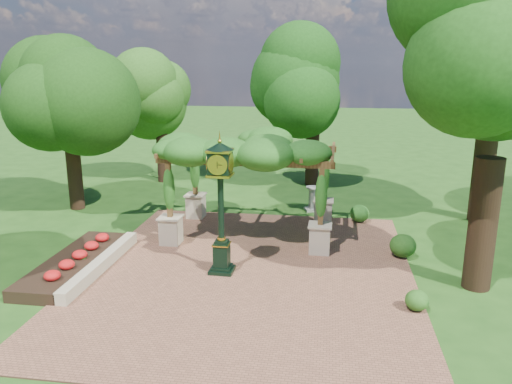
# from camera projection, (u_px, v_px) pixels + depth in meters

# --- Properties ---
(ground) EXTENTS (120.00, 120.00, 0.00)m
(ground) POSITION_uv_depth(u_px,v_px,m) (243.00, 286.00, 14.52)
(ground) COLOR #1E4714
(ground) RESTS_ON ground
(brick_plaza) EXTENTS (10.00, 12.00, 0.04)m
(brick_plaza) POSITION_uv_depth(u_px,v_px,m) (249.00, 272.00, 15.47)
(brick_plaza) COLOR brown
(brick_plaza) RESTS_ON ground
(border_wall) EXTENTS (0.35, 5.00, 0.40)m
(border_wall) POSITION_uv_depth(u_px,v_px,m) (101.00, 264.00, 15.60)
(border_wall) COLOR #C6B793
(border_wall) RESTS_ON ground
(flower_bed) EXTENTS (1.50, 5.00, 0.36)m
(flower_bed) POSITION_uv_depth(u_px,v_px,m) (75.00, 263.00, 15.73)
(flower_bed) COLOR red
(flower_bed) RESTS_ON ground
(pedestal_clock) EXTENTS (0.84, 0.84, 4.13)m
(pedestal_clock) POSITION_uv_depth(u_px,v_px,m) (221.00, 196.00, 14.84)
(pedestal_clock) COLOR black
(pedestal_clock) RESTS_ON brick_plaza
(pergola) EXTENTS (6.19, 3.97, 3.85)m
(pergola) POSITION_uv_depth(u_px,v_px,m) (251.00, 152.00, 18.17)
(pergola) COLOR #BCAB8C
(pergola) RESTS_ON brick_plaza
(sundial) EXTENTS (0.75, 0.75, 1.08)m
(sundial) POSITION_uv_depth(u_px,v_px,m) (312.00, 200.00, 21.82)
(sundial) COLOR #9C9D94
(sundial) RESTS_ON ground
(shrub_front) EXTENTS (0.73, 0.73, 0.55)m
(shrub_front) POSITION_uv_depth(u_px,v_px,m) (417.00, 300.00, 12.99)
(shrub_front) COLOR #265718
(shrub_front) RESTS_ON brick_plaza
(shrub_mid) EXTENTS (1.13, 1.13, 0.78)m
(shrub_mid) POSITION_uv_depth(u_px,v_px,m) (403.00, 246.00, 16.54)
(shrub_mid) COLOR #1F4814
(shrub_mid) RESTS_ON brick_plaza
(shrub_back) EXTENTS (0.96, 0.96, 0.70)m
(shrub_back) POSITION_uv_depth(u_px,v_px,m) (359.00, 213.00, 20.20)
(shrub_back) COLOR #28651D
(shrub_back) RESTS_ON brick_plaza
(tree_west_near) EXTENTS (4.41, 4.41, 7.41)m
(tree_west_near) POSITION_uv_depth(u_px,v_px,m) (67.00, 92.00, 21.02)
(tree_west_near) COLOR #392216
(tree_west_near) RESTS_ON ground
(tree_west_far) EXTENTS (3.62, 3.62, 7.17)m
(tree_west_far) POSITION_uv_depth(u_px,v_px,m) (160.00, 90.00, 26.13)
(tree_west_far) COLOR black
(tree_west_far) RESTS_ON ground
(tree_north) EXTENTS (4.51, 4.51, 7.98)m
(tree_north) POSITION_uv_depth(u_px,v_px,m) (314.00, 80.00, 25.27)
(tree_north) COLOR black
(tree_north) RESTS_ON ground
(tree_east_far) EXTENTS (5.38, 5.38, 11.95)m
(tree_east_far) POSITION_uv_depth(u_px,v_px,m) (502.00, 11.00, 18.62)
(tree_east_far) COLOR #322313
(tree_east_far) RESTS_ON ground
(tree_east_near) EXTENTS (4.26, 4.26, 9.87)m
(tree_east_near) POSITION_uv_depth(u_px,v_px,m) (504.00, 45.00, 12.77)
(tree_east_near) COLOR black
(tree_east_near) RESTS_ON ground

